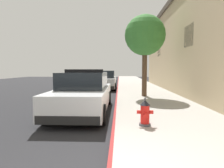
{
  "coord_description": "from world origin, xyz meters",
  "views": [
    {
      "loc": [
        0.11,
        -2.36,
        1.69
      ],
      "look_at": [
        -0.23,
        6.54,
        1.0
      ],
      "focal_mm": 30.98,
      "sensor_mm": 36.0,
      "label": 1
    }
  ],
  "objects": [
    {
      "name": "sidewalk_pavement",
      "position": [
        1.81,
        10.0,
        0.08
      ],
      "size": [
        3.61,
        60.0,
        0.15
      ],
      "primitive_type": "cube",
      "color": "#9E9991",
      "rests_on": "ground"
    },
    {
      "name": "curb_painted_edge",
      "position": [
        -0.04,
        10.0,
        0.08
      ],
      "size": [
        0.08,
        60.0,
        0.15
      ],
      "primitive_type": "cube",
      "color": "maroon",
      "rests_on": "ground"
    },
    {
      "name": "fire_hydrant",
      "position": [
        0.81,
        2.83,
        0.5
      ],
      "size": [
        0.44,
        0.4,
        0.76
      ],
      "color": "#4C4C51",
      "rests_on": "sidewalk_pavement"
    },
    {
      "name": "police_cruiser",
      "position": [
        -1.27,
        5.08,
        0.74
      ],
      "size": [
        1.94,
        4.84,
        1.68
      ],
      "color": "white",
      "rests_on": "ground"
    },
    {
      "name": "ground_plane",
      "position": [
        -4.19,
        10.0,
        -0.1
      ],
      "size": [
        32.21,
        60.0,
        0.2
      ],
      "primitive_type": "cube",
      "color": "#232326"
    },
    {
      "name": "street_tree",
      "position": [
        1.54,
        8.69,
        3.55
      ],
      "size": [
        2.27,
        2.27,
        4.56
      ],
      "color": "brown",
      "rests_on": "sidewalk_pavement"
    },
    {
      "name": "parked_car_silver_ahead",
      "position": [
        -1.14,
        14.16,
        0.74
      ],
      "size": [
        1.94,
        4.84,
        1.56
      ],
      "color": "#B2B5BA",
      "rests_on": "ground"
    }
  ]
}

